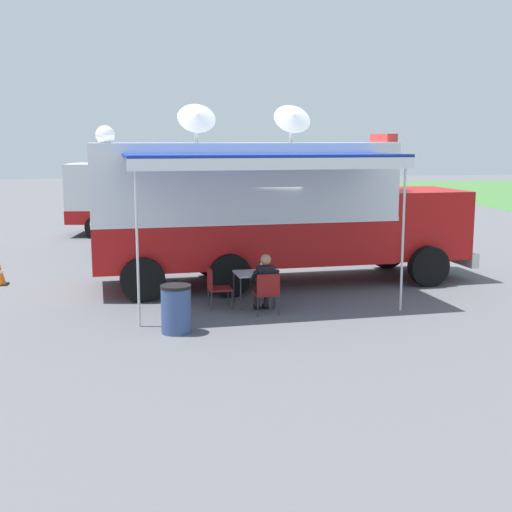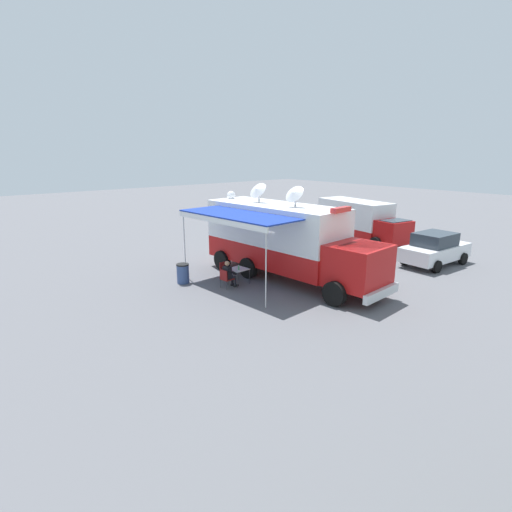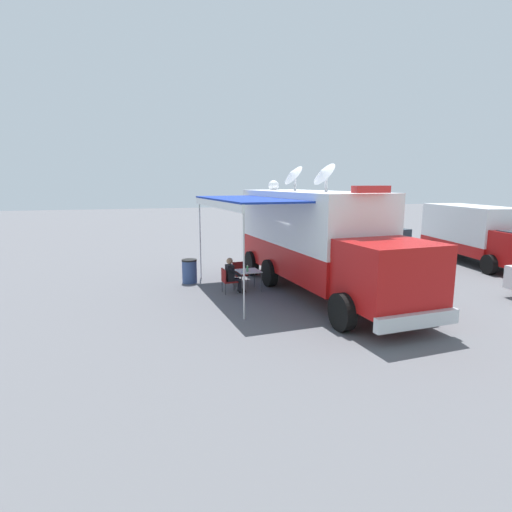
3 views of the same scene
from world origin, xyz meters
name	(u,v)px [view 2 (image 2 of 3)]	position (x,y,z in m)	size (l,w,h in m)	color
ground_plane	(274,275)	(0.00, 0.00, 0.00)	(100.00, 100.00, 0.00)	#5B5B60
lot_stripe	(341,275)	(-2.57, 2.13, 0.00)	(0.12, 4.80, 0.01)	silver
command_truck	(286,239)	(-0.02, 0.75, 1.95)	(5.35, 9.63, 4.53)	#B71414
folding_table	(238,270)	(2.22, -0.05, 0.67)	(0.85, 0.85, 0.73)	silver
water_bottle	(239,267)	(2.29, 0.10, 0.83)	(0.07, 0.07, 0.22)	#3F9959
folding_chair_at_table	(226,277)	(3.02, 0.09, 0.51)	(0.51, 0.51, 0.87)	maroon
folding_chair_beside_table	(225,270)	(2.32, -0.90, 0.51)	(0.51, 0.51, 0.87)	maroon
seated_responder	(229,274)	(2.83, 0.08, 0.65)	(0.68, 0.58, 1.25)	black
trash_bin	(183,273)	(4.07, -1.82, 0.46)	(0.57, 0.57, 0.91)	#384C7F
traffic_cone	(220,246)	(-0.95, -5.94, 0.28)	(0.36, 0.36, 0.58)	black
support_truck	(360,221)	(-9.60, -1.97, 1.39)	(3.20, 7.05, 2.70)	white
car_behind_truck	(306,237)	(-4.74, -2.35, 0.88)	(4.47, 2.61, 1.76)	#2D2D33
car_far_corner	(435,249)	(-7.79, 4.17, 0.88)	(4.31, 2.22, 1.76)	silver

